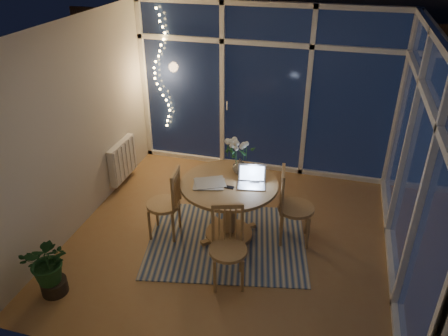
# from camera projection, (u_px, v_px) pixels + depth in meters

# --- Properties ---
(floor) EXTENTS (4.00, 4.00, 0.00)m
(floor) POSITION_uv_depth(u_px,v_px,m) (231.00, 238.00, 5.59)
(floor) COLOR #946940
(floor) RESTS_ON ground
(ceiling) EXTENTS (4.00, 4.00, 0.00)m
(ceiling) POSITION_uv_depth(u_px,v_px,m) (233.00, 29.00, 4.33)
(ceiling) COLOR white
(ceiling) RESTS_ON wall_back
(wall_back) EXTENTS (4.00, 0.04, 2.60)m
(wall_back) POSITION_uv_depth(u_px,v_px,m) (265.00, 91.00, 6.65)
(wall_back) COLOR beige
(wall_back) RESTS_ON floor
(wall_front) EXTENTS (4.00, 0.04, 2.60)m
(wall_front) POSITION_uv_depth(u_px,v_px,m) (166.00, 260.00, 3.27)
(wall_front) COLOR beige
(wall_front) RESTS_ON floor
(wall_left) EXTENTS (0.04, 4.00, 2.60)m
(wall_left) POSITION_uv_depth(u_px,v_px,m) (77.00, 128.00, 5.42)
(wall_left) COLOR beige
(wall_left) RESTS_ON floor
(wall_right) EXTENTS (0.04, 4.00, 2.60)m
(wall_right) POSITION_uv_depth(u_px,v_px,m) (420.00, 169.00, 4.50)
(wall_right) COLOR beige
(wall_right) RESTS_ON floor
(window_wall_back) EXTENTS (4.00, 0.10, 2.60)m
(window_wall_back) POSITION_uv_depth(u_px,v_px,m) (264.00, 92.00, 6.62)
(window_wall_back) COLOR white
(window_wall_back) RESTS_ON floor
(window_wall_right) EXTENTS (0.10, 4.00, 2.60)m
(window_wall_right) POSITION_uv_depth(u_px,v_px,m) (416.00, 169.00, 4.51)
(window_wall_right) COLOR white
(window_wall_right) RESTS_ON floor
(radiator) EXTENTS (0.10, 0.70, 0.58)m
(radiator) POSITION_uv_depth(u_px,v_px,m) (122.00, 160.00, 6.60)
(radiator) COLOR silver
(radiator) RESTS_ON wall_left
(fairy_lights) EXTENTS (0.24, 0.10, 1.85)m
(fairy_lights) POSITION_uv_depth(u_px,v_px,m) (160.00, 70.00, 6.82)
(fairy_lights) COLOR #FFCB66
(fairy_lights) RESTS_ON window_wall_back
(garden_patio) EXTENTS (12.00, 6.00, 0.10)m
(garden_patio) POSITION_uv_depth(u_px,v_px,m) (309.00, 109.00, 9.72)
(garden_patio) COLOR black
(garden_patio) RESTS_ON ground
(garden_fence) EXTENTS (11.00, 0.08, 1.80)m
(garden_fence) POSITION_uv_depth(u_px,v_px,m) (293.00, 59.00, 9.80)
(garden_fence) COLOR #3E2816
(garden_fence) RESTS_ON ground
(garden_shrubs) EXTENTS (0.90, 0.90, 0.90)m
(garden_shrubs) POSITION_uv_depth(u_px,v_px,m) (235.00, 107.00, 8.43)
(garden_shrubs) COLOR black
(garden_shrubs) RESTS_ON ground
(rug) EXTENTS (2.22, 1.92, 0.01)m
(rug) POSITION_uv_depth(u_px,v_px,m) (227.00, 241.00, 5.53)
(rug) COLOR beige
(rug) RESTS_ON floor
(dining_table) EXTENTS (1.39, 1.39, 0.80)m
(dining_table) POSITION_uv_depth(u_px,v_px,m) (229.00, 210.00, 5.42)
(dining_table) COLOR olive
(dining_table) RESTS_ON floor
(chair_left) EXTENTS (0.49, 0.49, 0.96)m
(chair_left) POSITION_uv_depth(u_px,v_px,m) (163.00, 203.00, 5.43)
(chair_left) COLOR olive
(chair_left) RESTS_ON floor
(chair_right) EXTENTS (0.53, 0.53, 1.01)m
(chair_right) POSITION_uv_depth(u_px,v_px,m) (296.00, 206.00, 5.32)
(chair_right) COLOR olive
(chair_right) RESTS_ON floor
(chair_front) EXTENTS (0.55, 0.55, 0.94)m
(chair_front) POSITION_uv_depth(u_px,v_px,m) (228.00, 249.00, 4.67)
(chair_front) COLOR olive
(chair_front) RESTS_ON floor
(laptop) EXTENTS (0.37, 0.33, 0.24)m
(laptop) POSITION_uv_depth(u_px,v_px,m) (252.00, 177.00, 5.11)
(laptop) COLOR silver
(laptop) RESTS_ON dining_table
(flower_vase) EXTENTS (0.24, 0.24, 0.21)m
(flower_vase) POSITION_uv_depth(u_px,v_px,m) (240.00, 165.00, 5.39)
(flower_vase) COLOR white
(flower_vase) RESTS_ON dining_table
(bowl) EXTENTS (0.18, 0.18, 0.04)m
(bowl) POSITION_uv_depth(u_px,v_px,m) (255.00, 179.00, 5.27)
(bowl) COLOR white
(bowl) RESTS_ON dining_table
(newspapers) EXTENTS (0.43, 0.38, 0.02)m
(newspapers) POSITION_uv_depth(u_px,v_px,m) (210.00, 183.00, 5.21)
(newspapers) COLOR #BAB9B1
(newspapers) RESTS_ON dining_table
(phone) EXTENTS (0.11, 0.06, 0.01)m
(phone) POSITION_uv_depth(u_px,v_px,m) (229.00, 187.00, 5.13)
(phone) COLOR black
(phone) RESTS_ON dining_table
(potted_plant) EXTENTS (0.64, 0.58, 0.76)m
(potted_plant) POSITION_uv_depth(u_px,v_px,m) (49.00, 265.00, 4.58)
(potted_plant) COLOR #17401D
(potted_plant) RESTS_ON floor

